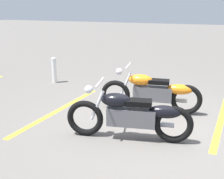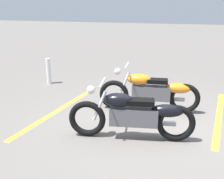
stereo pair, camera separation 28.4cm
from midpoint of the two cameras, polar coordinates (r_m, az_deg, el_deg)
ground_plane at (r=5.55m, az=10.25°, el=-7.42°), size 60.00×60.00×0.00m
motorcycle_bright_foreground at (r=6.08m, az=9.84°, el=-0.49°), size 2.22×0.67×1.04m
motorcycle_dark_foreground at (r=4.79m, az=5.80°, el=-5.29°), size 2.21×0.73×1.04m
bollard_post at (r=8.46m, az=-11.03°, el=3.95°), size 0.14×0.14×0.76m
parking_stripe_near at (r=6.28m, az=23.08°, el=-5.55°), size 0.40×3.20×0.01m
parking_stripe_mid at (r=6.32m, az=-9.67°, el=-4.20°), size 0.40×3.20×0.01m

